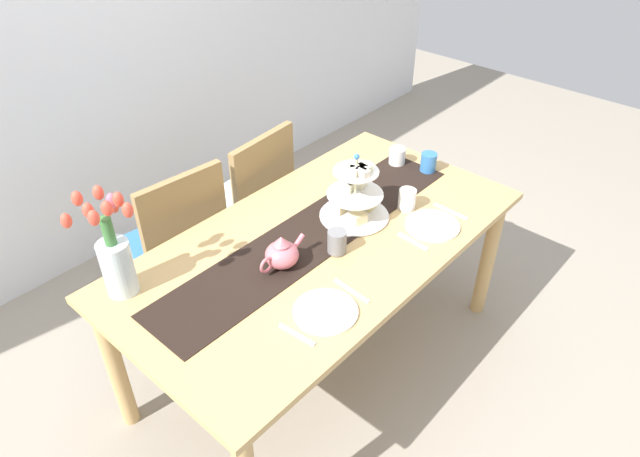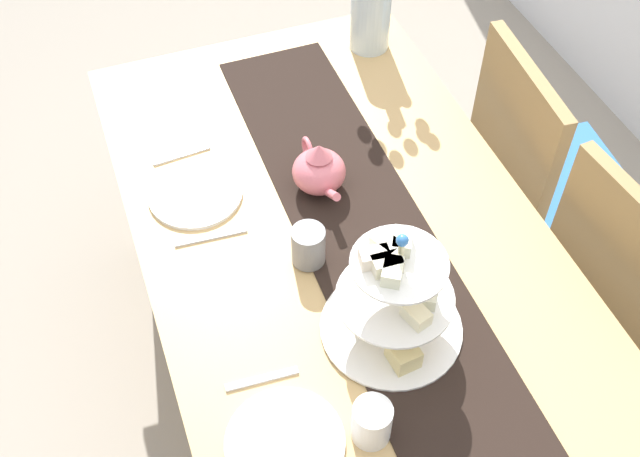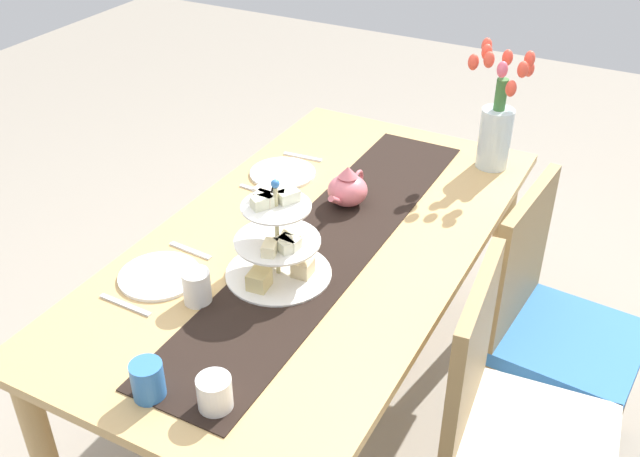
# 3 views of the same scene
# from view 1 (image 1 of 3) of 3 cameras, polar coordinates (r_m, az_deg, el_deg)

# --- Properties ---
(ground_plane) EXTENTS (8.00, 8.00, 0.00)m
(ground_plane) POSITION_cam_1_polar(r_m,az_deg,el_deg) (2.85, 0.14, -12.76)
(ground_plane) COLOR gray
(room_wall_rear) EXTENTS (6.00, 0.08, 2.60)m
(room_wall_rear) POSITION_cam_1_polar(r_m,az_deg,el_deg) (3.24, -22.20, 18.64)
(room_wall_rear) COLOR silver
(room_wall_rear) RESTS_ON ground_plane
(dining_table) EXTENTS (1.76, 0.92, 0.73)m
(dining_table) POSITION_cam_1_polar(r_m,az_deg,el_deg) (2.40, 0.16, -2.84)
(dining_table) COLOR tan
(dining_table) RESTS_ON ground_plane
(chair_left) EXTENTS (0.45, 0.45, 0.91)m
(chair_left) POSITION_cam_1_polar(r_m,az_deg,el_deg) (2.78, -14.08, -1.29)
(chair_left) COLOR olive
(chair_left) RESTS_ON ground_plane
(chair_right) EXTENTS (0.46, 0.46, 0.91)m
(chair_right) POSITION_cam_1_polar(r_m,az_deg,el_deg) (3.00, -7.06, 2.72)
(chair_right) COLOR olive
(chair_right) RESTS_ON ground_plane
(table_runner) EXTENTS (1.55, 0.30, 0.00)m
(table_runner) POSITION_cam_1_polar(r_m,az_deg,el_deg) (2.37, -0.70, -0.54)
(table_runner) COLOR black
(table_runner) RESTS_ON dining_table
(tiered_cake_stand) EXTENTS (0.30, 0.30, 0.30)m
(tiered_cake_stand) POSITION_cam_1_polar(r_m,az_deg,el_deg) (2.42, 3.54, 3.31)
(tiered_cake_stand) COLOR beige
(tiered_cake_stand) RESTS_ON table_runner
(teapot) EXTENTS (0.24, 0.13, 0.14)m
(teapot) POSITION_cam_1_polar(r_m,az_deg,el_deg) (2.18, -3.84, -2.54)
(teapot) COLOR #D66B75
(teapot) RESTS_ON table_runner
(tulip_vase) EXTENTS (0.20, 0.20, 0.43)m
(tulip_vase) POSITION_cam_1_polar(r_m,az_deg,el_deg) (2.12, -19.81, -2.48)
(tulip_vase) COLOR silver
(tulip_vase) RESTS_ON dining_table
(cream_jug) EXTENTS (0.08, 0.08, 0.08)m
(cream_jug) POSITION_cam_1_polar(r_m,az_deg,el_deg) (2.86, 7.71, 7.16)
(cream_jug) COLOR white
(cream_jug) RESTS_ON dining_table
(dinner_plate_left) EXTENTS (0.23, 0.23, 0.01)m
(dinner_plate_left) POSITION_cam_1_polar(r_m,az_deg,el_deg) (2.02, 0.56, -8.26)
(dinner_plate_left) COLOR white
(dinner_plate_left) RESTS_ON dining_table
(fork_left) EXTENTS (0.03, 0.15, 0.01)m
(fork_left) POSITION_cam_1_polar(r_m,az_deg,el_deg) (1.95, -2.31, -10.53)
(fork_left) COLOR silver
(fork_left) RESTS_ON dining_table
(knife_left) EXTENTS (0.03, 0.17, 0.01)m
(knife_left) POSITION_cam_1_polar(r_m,az_deg,el_deg) (2.10, 3.18, -6.21)
(knife_left) COLOR silver
(knife_left) RESTS_ON dining_table
(dinner_plate_right) EXTENTS (0.23, 0.23, 0.01)m
(dinner_plate_right) POSITION_cam_1_polar(r_m,az_deg,el_deg) (2.46, 11.15, 0.31)
(dinner_plate_right) COLOR white
(dinner_plate_right) RESTS_ON dining_table
(fork_right) EXTENTS (0.03, 0.15, 0.01)m
(fork_right) POSITION_cam_1_polar(r_m,az_deg,el_deg) (2.36, 9.25, -1.28)
(fork_right) COLOR silver
(fork_right) RESTS_ON dining_table
(knife_right) EXTENTS (0.02, 0.17, 0.01)m
(knife_right) POSITION_cam_1_polar(r_m,az_deg,el_deg) (2.56, 12.88, 1.69)
(knife_right) COLOR silver
(knife_right) RESTS_ON dining_table
(mug_grey) EXTENTS (0.08, 0.08, 0.09)m
(mug_grey) POSITION_cam_1_polar(r_m,az_deg,el_deg) (2.25, 1.70, -1.30)
(mug_grey) COLOR slate
(mug_grey) RESTS_ON table_runner
(mug_white_text) EXTENTS (0.08, 0.08, 0.09)m
(mug_white_text) POSITION_cam_1_polar(r_m,az_deg,el_deg) (2.53, 8.67, 2.88)
(mug_white_text) COLOR white
(mug_white_text) RESTS_ON dining_table
(mug_orange) EXTENTS (0.08, 0.08, 0.09)m
(mug_orange) POSITION_cam_1_polar(r_m,az_deg,el_deg) (2.82, 10.76, 6.48)
(mug_orange) COLOR #3370B7
(mug_orange) RESTS_ON dining_table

